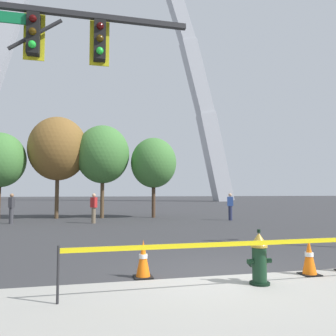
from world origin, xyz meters
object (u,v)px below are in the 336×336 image
(traffic_signal_gantry, at_px, (19,78))
(pedestrian_walking_right, at_px, (230,206))
(monument_arch, at_px, (104,60))
(traffic_cone_curb_edge, at_px, (309,257))
(pedestrian_walking_left, at_px, (94,208))
(traffic_cone_by_hydrant, at_px, (143,259))
(pedestrian_standing_center, at_px, (11,208))
(fire_hydrant, at_px, (259,258))

(traffic_signal_gantry, height_order, pedestrian_walking_right, traffic_signal_gantry)
(monument_arch, bearing_deg, traffic_cone_curb_edge, -88.04)
(pedestrian_walking_left, bearing_deg, pedestrian_walking_right, 0.86)
(traffic_cone_by_hydrant, height_order, monument_arch, monument_arch)
(traffic_signal_gantry, height_order, pedestrian_standing_center, traffic_signal_gantry)
(pedestrian_walking_left, distance_m, pedestrian_standing_center, 4.31)
(pedestrian_standing_center, bearing_deg, pedestrian_walking_right, -3.36)
(monument_arch, xyz_separation_m, pedestrian_standing_center, (-6.44, -37.78, -23.09))
(traffic_cone_curb_edge, xyz_separation_m, traffic_signal_gantry, (-5.81, 1.47, 3.71))
(fire_hydrant, bearing_deg, monument_arch, 90.47)
(traffic_cone_by_hydrant, xyz_separation_m, pedestrian_standing_center, (-4.91, 12.92, 0.46))
(traffic_cone_curb_edge, relative_size, monument_arch, 0.01)
(fire_hydrant, distance_m, traffic_signal_gantry, 6.05)
(fire_hydrant, relative_size, traffic_signal_gantry, 0.17)
(traffic_signal_gantry, bearing_deg, fire_hydrant, -22.65)
(traffic_cone_by_hydrant, bearing_deg, fire_hydrant, -26.79)
(pedestrian_walking_left, xyz_separation_m, pedestrian_standing_center, (-4.23, 0.83, 0.00))
(pedestrian_walking_right, bearing_deg, fire_hydrant, -111.73)
(fire_hydrant, relative_size, pedestrian_standing_center, 0.62)
(traffic_cone_by_hydrant, distance_m, traffic_cone_curb_edge, 3.34)
(traffic_signal_gantry, distance_m, pedestrian_walking_right, 15.29)
(traffic_cone_curb_edge, height_order, pedestrian_walking_right, pedestrian_walking_right)
(fire_hydrant, height_order, traffic_cone_by_hydrant, fire_hydrant)
(traffic_cone_curb_edge, bearing_deg, pedestrian_walking_left, 107.36)
(traffic_cone_by_hydrant, height_order, pedestrian_standing_center, pedestrian_standing_center)
(monument_arch, bearing_deg, pedestrian_walking_right, -81.59)
(traffic_signal_gantry, bearing_deg, traffic_cone_by_hydrant, -19.25)
(traffic_cone_by_hydrant, xyz_separation_m, traffic_cone_curb_edge, (3.28, -0.59, 0.00))
(pedestrian_standing_center, bearing_deg, monument_arch, 80.32)
(fire_hydrant, xyz_separation_m, traffic_cone_by_hydrant, (-1.96, 0.99, -0.11))
(traffic_cone_by_hydrant, bearing_deg, pedestrian_standing_center, 110.81)
(fire_hydrant, height_order, traffic_cone_curb_edge, fire_hydrant)
(traffic_signal_gantry, relative_size, monument_arch, 0.11)
(monument_arch, distance_m, pedestrian_standing_center, 44.75)
(monument_arch, height_order, pedestrian_walking_right, monument_arch)
(pedestrian_walking_right, bearing_deg, monument_arch, 98.41)
(fire_hydrant, bearing_deg, traffic_cone_by_hydrant, 153.21)
(traffic_cone_by_hydrant, height_order, pedestrian_walking_left, pedestrian_walking_left)
(traffic_cone_by_hydrant, relative_size, traffic_signal_gantry, 0.12)
(pedestrian_standing_center, distance_m, pedestrian_walking_right, 12.15)
(fire_hydrant, distance_m, traffic_cone_by_hydrant, 2.20)
(traffic_cone_curb_edge, bearing_deg, pedestrian_standing_center, 121.25)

